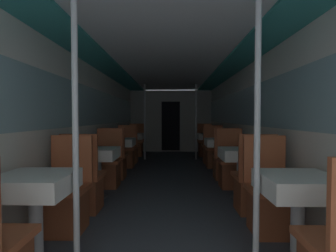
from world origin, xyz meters
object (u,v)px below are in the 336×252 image
at_px(dining_table_left_0, 35,189).
at_px(chair_left_far_3, 136,146).
at_px(support_pole_right_0, 257,134).
at_px(chair_left_far_2, 126,154).
at_px(chair_right_far_0, 270,204).
at_px(dining_table_right_0, 298,190).
at_px(chair_left_near_1, 84,188).
at_px(dining_table_right_1, 241,157).
at_px(chair_left_near_2, 115,163).
at_px(chair_right_near_2, 224,164).
at_px(chair_right_far_1, 231,170).
at_px(dining_table_right_3, 208,138).
at_px(chair_right_far_2, 214,155).
at_px(chair_left_far_0, 66,203).
at_px(dining_table_left_3, 133,138).
at_px(support_pole_left_0, 75,134).
at_px(dining_table_left_1, 98,156).
at_px(chair_left_far_1, 108,169).
at_px(dining_table_left_2, 121,144).
at_px(chair_right_far_3, 205,146).
at_px(chair_right_near_1, 253,189).
at_px(chair_left_near_3, 130,151).
at_px(dining_table_right_2, 219,144).
at_px(support_pole_left_3, 145,122).
at_px(support_pole_right_3, 196,122).

xyz_separation_m(dining_table_left_0, chair_left_far_3, (0.00, 5.95, -0.31)).
height_order(dining_table_left_0, support_pole_right_0, support_pole_right_0).
relative_size(chair_left_far_2, chair_right_far_0, 1.00).
height_order(chair_left_far_2, dining_table_right_0, chair_left_far_2).
height_order(chair_left_near_1, dining_table_right_1, chair_left_near_1).
height_order(chair_left_near_2, chair_right_near_2, same).
xyz_separation_m(dining_table_left_0, chair_right_far_1, (2.14, 2.39, -0.31)).
bearing_deg(dining_table_right_3, chair_right_far_2, -90.00).
bearing_deg(chair_left_far_0, dining_table_left_3, -90.00).
distance_m(chair_left_far_0, support_pole_right_0, 2.05).
distance_m(chair_left_near_2, dining_table_left_3, 2.41).
relative_size(dining_table_right_1, chair_right_near_2, 0.74).
relative_size(support_pole_left_0, dining_table_left_1, 2.89).
bearing_deg(chair_right_far_2, chair_left_far_2, 0.00).
xyz_separation_m(dining_table_left_0, chair_right_far_0, (2.14, 0.60, -0.31)).
xyz_separation_m(chair_left_far_1, dining_table_left_2, (0.00, 1.18, 0.31)).
bearing_deg(chair_left_far_0, chair_right_far_3, -111.77).
relative_size(chair_left_far_0, chair_right_far_0, 1.00).
distance_m(chair_right_near_1, chair_right_far_3, 4.77).
relative_size(chair_left_near_2, dining_table_right_1, 1.36).
bearing_deg(chair_left_near_1, chair_right_far_0, -15.11).
distance_m(chair_left_near_3, support_pole_right_0, 5.13).
height_order(dining_table_left_3, chair_right_near_2, chair_right_near_2).
bearing_deg(dining_table_right_1, dining_table_left_2, 140.15).
distance_m(support_pole_left_0, dining_table_right_2, 4.02).
xyz_separation_m(dining_table_left_1, chair_right_far_1, (2.14, 0.60, -0.31)).
relative_size(chair_right_far_1, dining_table_right_2, 1.36).
bearing_deg(dining_table_right_3, support_pole_left_3, 180.00).
bearing_deg(chair_right_far_0, chair_left_far_0, 0.00).
bearing_deg(dining_table_right_0, chair_left_near_3, 114.23).
distance_m(support_pole_left_0, dining_table_right_0, 1.86).
distance_m(support_pole_left_0, chair_left_far_2, 4.25).
bearing_deg(chair_right_far_3, chair_right_far_2, 90.00).
height_order(chair_right_far_1, support_pole_right_3, support_pole_right_3).
bearing_deg(support_pole_right_0, support_pole_left_3, 105.32).
bearing_deg(chair_right_far_0, chair_left_near_3, -62.72).
xyz_separation_m(chair_left_far_0, chair_left_near_2, (0.00, 2.36, 0.00)).
relative_size(dining_table_left_1, chair_right_far_3, 0.74).
relative_size(chair_left_far_0, support_pole_left_0, 0.47).
bearing_deg(chair_right_far_1, support_pole_right_3, -83.54).
bearing_deg(chair_left_far_3, chair_right_near_2, 125.55).
xyz_separation_m(chair_left_far_0, chair_right_far_2, (2.14, 3.57, 0.00)).
height_order(chair_left_far_2, chair_right_near_2, same).
bearing_deg(chair_left_near_2, chair_left_far_2, 90.00).
height_order(chair_left_far_0, chair_left_far_2, same).
xyz_separation_m(dining_table_left_0, chair_left_far_0, (0.00, 0.60, -0.31)).
xyz_separation_m(chair_right_far_1, chair_right_far_2, (0.00, 1.78, 0.00)).
bearing_deg(dining_table_right_1, chair_right_far_3, 90.00).
xyz_separation_m(chair_left_far_2, chair_right_far_2, (2.14, 0.00, 0.00)).
bearing_deg(chair_left_far_2, chair_right_far_0, 120.93).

